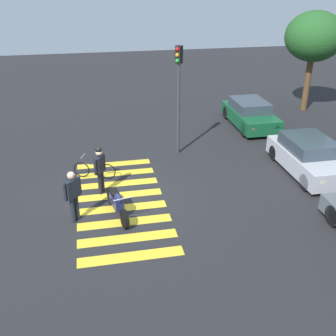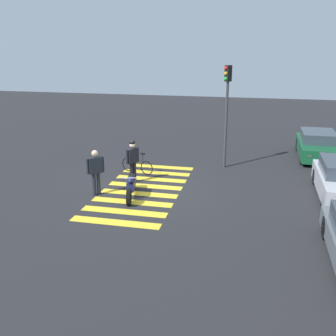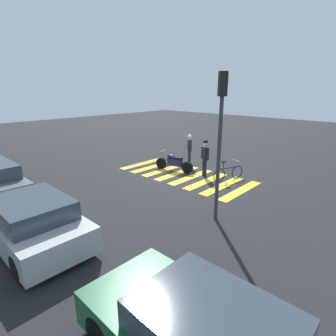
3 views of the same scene
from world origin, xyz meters
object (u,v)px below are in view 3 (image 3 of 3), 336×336
officer_on_foot (189,148)px  traffic_light_pole (220,126)px  police_motorcycle (174,163)px  officer_by_motorcycle (205,155)px  car_silver_sedan (32,222)px  leaning_bicycle (228,173)px

officer_on_foot → traffic_light_pole: 6.82m
police_motorcycle → officer_by_motorcycle: size_ratio=1.18×
officer_on_foot → officer_by_motorcycle: (-1.71, 0.93, 0.05)m
police_motorcycle → officer_on_foot: officer_on_foot is taller
police_motorcycle → officer_by_motorcycle: bearing=-164.8°
officer_on_foot → officer_by_motorcycle: bearing=151.6°
car_silver_sedan → police_motorcycle: bearing=-77.4°
police_motorcycle → leaning_bicycle: bearing=-167.5°
leaning_bicycle → traffic_light_pole: 4.95m
officer_by_motorcycle → officer_on_foot: bearing=-28.4°
traffic_light_pole → leaning_bicycle: bearing=-64.7°
traffic_light_pole → car_silver_sedan: bearing=58.8°
leaning_bicycle → traffic_light_pole: size_ratio=0.34×
leaning_bicycle → officer_by_motorcycle: (1.24, 0.19, 0.71)m
police_motorcycle → car_silver_sedan: car_silver_sedan is taller
police_motorcycle → leaning_bicycle: size_ratio=1.34×
car_silver_sedan → officer_by_motorcycle: bearing=-89.2°
officer_on_foot → traffic_light_pole: bearing=136.6°
officer_on_foot → car_silver_sedan: size_ratio=0.44×
police_motorcycle → leaning_bicycle: (-2.88, -0.64, -0.09)m
officer_on_foot → officer_by_motorcycle: 1.95m
police_motorcycle → officer_on_foot: (0.08, -1.37, 0.58)m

